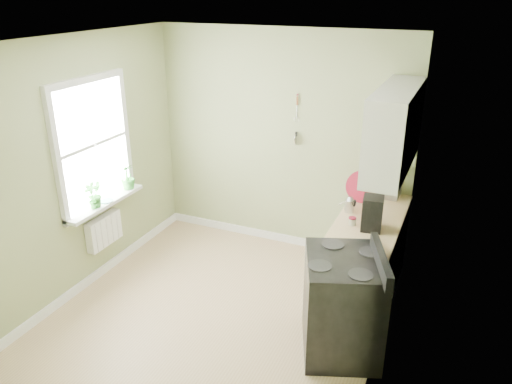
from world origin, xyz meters
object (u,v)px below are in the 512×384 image
at_px(stand_mixer, 392,180).
at_px(coffee_maker, 372,214).
at_px(stove, 343,304).
at_px(kettle, 350,204).

height_order(stand_mixer, coffee_maker, stand_mixer).
distance_m(stove, kettle, 1.18).
relative_size(stove, coffee_maker, 3.16).
height_order(stand_mixer, kettle, stand_mixer).
bearing_deg(stand_mixer, kettle, -116.44).
bearing_deg(kettle, stand_mixer, 63.56).
bearing_deg(stove, coffee_maker, 85.03).
relative_size(stove, kettle, 6.17).
relative_size(stove, stand_mixer, 2.54).
bearing_deg(coffee_maker, kettle, 133.19).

